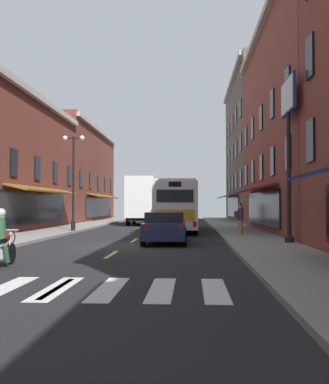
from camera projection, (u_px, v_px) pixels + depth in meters
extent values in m
cube|color=black|center=(126.00, 247.00, 19.47)|extent=(34.80, 80.00, 0.10)
cube|color=#DBCC4C|center=(57.00, 288.00, 9.49)|extent=(0.14, 2.40, 0.01)
cube|color=#DBCC4C|center=(111.00, 254.00, 15.98)|extent=(0.14, 2.40, 0.01)
cube|color=#DBCC4C|center=(134.00, 240.00, 22.47)|extent=(0.14, 2.40, 0.01)
cube|color=#DBCC4C|center=(147.00, 232.00, 28.95)|extent=(0.14, 2.40, 0.01)
cube|color=#DBCC4C|center=(155.00, 227.00, 35.44)|extent=(0.14, 2.40, 0.01)
cube|color=#DBCC4C|center=(161.00, 224.00, 41.92)|extent=(0.14, 2.40, 0.01)
cube|color=#DBCC4C|center=(165.00, 221.00, 48.41)|extent=(0.14, 2.40, 0.01)
cube|color=#DBCC4C|center=(168.00, 220.00, 54.90)|extent=(0.14, 2.40, 0.01)
cube|color=silver|center=(6.00, 288.00, 9.56)|extent=(0.50, 2.80, 0.01)
cube|color=silver|center=(57.00, 288.00, 9.49)|extent=(0.50, 2.80, 0.01)
cube|color=silver|center=(109.00, 289.00, 9.43)|extent=(0.50, 2.80, 0.01)
cube|color=silver|center=(162.00, 289.00, 9.36)|extent=(0.50, 2.80, 0.01)
cube|color=silver|center=(215.00, 290.00, 9.30)|extent=(0.50, 2.80, 0.01)
cube|color=gray|center=(264.00, 245.00, 19.13)|extent=(3.00, 80.00, 0.14)
cube|color=#B2AD9E|center=(39.00, 98.00, 30.13)|extent=(0.44, 19.40, 0.40)
cube|color=black|center=(37.00, 208.00, 29.92)|extent=(0.10, 12.00, 2.10)
cube|color=brown|center=(48.00, 190.00, 29.92)|extent=(1.38, 11.20, 0.44)
cube|color=black|center=(14.00, 163.00, 26.01)|extent=(0.10, 1.00, 1.60)
cube|color=black|center=(37.00, 168.00, 30.00)|extent=(0.10, 1.00, 1.60)
cube|color=black|center=(55.00, 173.00, 33.99)|extent=(0.10, 1.00, 1.60)
cube|color=black|center=(70.00, 176.00, 37.98)|extent=(0.10, 1.00, 1.60)
cube|color=brown|center=(63.00, 175.00, 50.22)|extent=(8.00, 19.90, 10.29)
cube|color=#B2AD9E|center=(99.00, 131.00, 50.12)|extent=(0.44, 19.40, 0.40)
cube|color=black|center=(99.00, 207.00, 49.88)|extent=(0.10, 12.00, 2.10)
cube|color=brown|center=(105.00, 196.00, 49.87)|extent=(1.38, 11.20, 0.44)
cube|color=black|center=(81.00, 179.00, 41.98)|extent=(0.10, 1.00, 1.60)
cube|color=black|center=(91.00, 181.00, 45.97)|extent=(0.10, 1.00, 1.60)
cube|color=black|center=(99.00, 183.00, 49.96)|extent=(0.10, 1.00, 1.60)
cube|color=black|center=(105.00, 185.00, 53.95)|extent=(0.10, 1.00, 1.60)
cube|color=black|center=(111.00, 186.00, 57.94)|extent=(0.10, 1.00, 1.60)
cube|color=black|center=(311.00, 141.00, 17.17)|extent=(0.10, 1.00, 1.60)
cube|color=black|center=(310.00, 57.00, 17.26)|extent=(0.10, 1.00, 1.60)
cube|color=brown|center=(325.00, 127.00, 28.99)|extent=(8.00, 19.90, 13.57)
cube|color=#B2AD9E|center=(260.00, 29.00, 29.41)|extent=(0.44, 19.40, 0.40)
cube|color=black|center=(262.00, 208.00, 29.07)|extent=(0.10, 12.00, 2.10)
cube|color=maroon|center=(250.00, 190.00, 29.14)|extent=(1.38, 11.20, 0.44)
cube|color=black|center=(288.00, 153.00, 21.16)|extent=(0.10, 1.00, 1.60)
cube|color=black|center=(273.00, 161.00, 25.15)|extent=(0.10, 1.00, 1.60)
cube|color=black|center=(261.00, 167.00, 29.14)|extent=(0.10, 1.00, 1.60)
cube|color=black|center=(253.00, 172.00, 33.14)|extent=(0.10, 1.00, 1.60)
cube|color=black|center=(246.00, 175.00, 37.13)|extent=(0.10, 1.00, 1.60)
cube|color=black|center=(288.00, 85.00, 21.26)|extent=(0.10, 1.00, 1.60)
cube|color=black|center=(272.00, 104.00, 25.25)|extent=(0.10, 1.00, 1.60)
cube|color=black|center=(261.00, 118.00, 29.24)|extent=(0.10, 1.00, 1.60)
cube|color=black|center=(253.00, 128.00, 33.23)|extent=(0.10, 1.00, 1.60)
cube|color=black|center=(246.00, 136.00, 37.22)|extent=(0.10, 1.00, 1.60)
cube|color=brown|center=(270.00, 150.00, 48.97)|extent=(8.00, 19.90, 15.53)
cube|color=#B2AD9E|center=(232.00, 82.00, 49.43)|extent=(0.44, 19.40, 0.40)
cube|color=black|center=(233.00, 207.00, 49.03)|extent=(0.10, 12.00, 2.10)
cube|color=navy|center=(226.00, 196.00, 49.10)|extent=(1.38, 11.20, 0.44)
cube|color=black|center=(241.00, 178.00, 41.12)|extent=(0.10, 1.00, 1.60)
cube|color=black|center=(236.00, 181.00, 45.11)|extent=(0.10, 1.00, 1.60)
cube|color=black|center=(233.00, 183.00, 49.10)|extent=(0.10, 1.00, 1.60)
cube|color=black|center=(230.00, 184.00, 53.09)|extent=(0.10, 1.00, 1.60)
cube|color=black|center=(227.00, 186.00, 57.09)|extent=(0.10, 1.00, 1.60)
cube|color=black|center=(241.00, 143.00, 41.21)|extent=(0.10, 1.00, 1.60)
cube|color=black|center=(236.00, 149.00, 45.20)|extent=(0.10, 1.00, 1.60)
cube|color=black|center=(233.00, 153.00, 49.20)|extent=(0.10, 1.00, 1.60)
cube|color=black|center=(230.00, 157.00, 53.19)|extent=(0.10, 1.00, 1.60)
cube|color=black|center=(227.00, 160.00, 57.18)|extent=(0.10, 1.00, 1.60)
cube|color=black|center=(241.00, 108.00, 41.31)|extent=(0.10, 1.00, 1.60)
cube|color=black|center=(236.00, 117.00, 45.30)|extent=(0.10, 1.00, 1.60)
cube|color=black|center=(233.00, 124.00, 49.29)|extent=(0.10, 1.00, 1.60)
cube|color=black|center=(229.00, 130.00, 53.28)|extent=(0.10, 1.00, 1.60)
cube|color=black|center=(227.00, 135.00, 57.27)|extent=(0.10, 1.00, 1.60)
cylinder|color=black|center=(289.00, 177.00, 19.58)|extent=(0.18, 0.18, 5.67)
cylinder|color=black|center=(289.00, 240.00, 19.50)|extent=(0.40, 0.40, 0.24)
cube|color=navy|center=(288.00, 96.00, 19.68)|extent=(0.10, 2.44, 1.54)
cube|color=white|center=(287.00, 96.00, 19.69)|extent=(0.04, 2.28, 1.38)
cube|color=white|center=(290.00, 96.00, 19.68)|extent=(0.04, 2.28, 1.38)
cube|color=white|center=(177.00, 205.00, 30.54)|extent=(2.66, 11.12, 2.78)
cube|color=silver|center=(177.00, 184.00, 30.58)|extent=(2.45, 9.92, 0.16)
cube|color=black|center=(177.00, 202.00, 30.85)|extent=(2.68, 8.72, 0.96)
cube|color=#19723F|center=(177.00, 222.00, 30.51)|extent=(2.69, 10.72, 0.36)
cube|color=black|center=(178.00, 203.00, 36.04)|extent=(2.25, 0.14, 1.10)
cube|color=black|center=(175.00, 196.00, 25.06)|extent=(2.05, 0.14, 0.70)
cube|color=gold|center=(175.00, 215.00, 25.01)|extent=(2.15, 0.12, 0.64)
cube|color=black|center=(175.00, 184.00, 25.06)|extent=(0.70, 0.11, 0.28)
cube|color=red|center=(155.00, 224.00, 25.04)|extent=(0.20, 0.08, 0.28)
cube|color=red|center=(195.00, 224.00, 24.94)|extent=(0.20, 0.08, 0.28)
cylinder|color=black|center=(162.00, 222.00, 34.10)|extent=(0.31, 1.00, 1.00)
cylinder|color=black|center=(194.00, 222.00, 33.99)|extent=(0.31, 1.00, 1.00)
cylinder|color=black|center=(157.00, 226.00, 27.52)|extent=(0.31, 1.00, 1.00)
cylinder|color=black|center=(195.00, 226.00, 27.40)|extent=(0.31, 1.00, 1.00)
cube|color=white|center=(146.00, 207.00, 42.38)|extent=(2.31, 2.15, 2.40)
cube|color=black|center=(147.00, 198.00, 43.44)|extent=(2.00, 0.11, 0.80)
cube|color=silver|center=(142.00, 197.00, 39.02)|extent=(2.41, 4.65, 3.45)
cube|color=navy|center=(156.00, 195.00, 38.95)|extent=(0.07, 2.79, 0.90)
cube|color=black|center=(143.00, 219.00, 40.04)|extent=(1.92, 6.39, 0.24)
cylinder|color=black|center=(134.00, 219.00, 42.22)|extent=(0.28, 0.90, 0.90)
cylinder|color=black|center=(158.00, 219.00, 42.09)|extent=(0.28, 0.90, 0.90)
cylinder|color=black|center=(128.00, 220.00, 38.34)|extent=(0.28, 0.90, 0.90)
cylinder|color=black|center=(154.00, 221.00, 38.20)|extent=(0.28, 0.90, 0.90)
cube|color=navy|center=(165.00, 230.00, 20.91)|extent=(1.89, 4.66, 0.73)
cube|color=black|center=(165.00, 217.00, 20.74)|extent=(1.71, 2.52, 0.49)
cube|color=red|center=(145.00, 226.00, 18.65)|extent=(0.20, 0.06, 0.14)
cube|color=red|center=(181.00, 227.00, 18.58)|extent=(0.20, 0.06, 0.14)
cylinder|color=black|center=(149.00, 234.00, 22.56)|extent=(0.23, 0.64, 0.64)
cylinder|color=black|center=(184.00, 234.00, 22.47)|extent=(0.23, 0.64, 0.64)
cylinder|color=black|center=(143.00, 239.00, 19.32)|extent=(0.23, 0.64, 0.64)
cylinder|color=black|center=(184.00, 239.00, 19.24)|extent=(0.23, 0.64, 0.64)
cube|color=silver|center=(151.00, 215.00, 50.76)|extent=(1.88, 4.50, 0.70)
cube|color=black|center=(151.00, 210.00, 50.60)|extent=(1.70, 2.44, 0.50)
cube|color=red|center=(142.00, 214.00, 48.59)|extent=(0.20, 0.06, 0.14)
cube|color=red|center=(156.00, 214.00, 48.51)|extent=(0.20, 0.06, 0.14)
cylinder|color=black|center=(144.00, 217.00, 52.33)|extent=(0.23, 0.64, 0.64)
cylinder|color=black|center=(159.00, 218.00, 52.25)|extent=(0.23, 0.64, 0.64)
cylinder|color=black|center=(142.00, 218.00, 49.25)|extent=(0.23, 0.64, 0.64)
cylinder|color=black|center=(158.00, 218.00, 49.17)|extent=(0.23, 0.64, 0.64)
cylinder|color=black|center=(11.00, 254.00, 13.41)|extent=(0.12, 0.62, 0.62)
cylinder|color=#B2B2B7|center=(9.00, 244.00, 13.30)|extent=(0.08, 0.33, 0.68)
ellipsoid|color=maroon|center=(4.00, 238.00, 12.88)|extent=(0.34, 0.57, 0.28)
cube|color=#B2B2B7|center=(1.00, 253.00, 12.69)|extent=(0.25, 0.41, 0.30)
cylinder|color=#B2B2B7|center=(8.00, 230.00, 13.21)|extent=(0.62, 0.06, 0.04)
sphere|color=#B2B2B7|center=(1.00, 213.00, 12.68)|extent=(0.26, 0.26, 0.26)
cylinder|color=#33663F|center=(6.00, 254.00, 12.56)|extent=(0.15, 0.36, 0.56)
torus|color=black|center=(8.00, 237.00, 18.18)|extent=(0.66, 0.18, 0.66)
cylinder|color=#1E7F3F|center=(1.00, 230.00, 18.28)|extent=(0.14, 0.06, 0.50)
cube|color=black|center=(1.00, 223.00, 18.28)|extent=(0.22, 0.16, 0.06)
cylinder|color=#B29947|center=(240.00, 227.00, 25.25)|extent=(0.28, 0.28, 0.77)
cylinder|color=#66387F|center=(240.00, 215.00, 25.27)|extent=(0.36, 0.36, 0.59)
sphere|color=tan|center=(240.00, 207.00, 25.28)|extent=(0.21, 0.21, 0.21)
cube|color=#4C4C51|center=(237.00, 214.00, 25.18)|extent=(0.26, 0.30, 0.36)
cylinder|color=black|center=(241.00, 221.00, 33.40)|extent=(0.28, 0.28, 0.86)
cylinder|color=#4C4C51|center=(241.00, 211.00, 33.42)|extent=(0.36, 0.36, 0.66)
sphere|color=tan|center=(241.00, 204.00, 33.43)|extent=(0.23, 0.23, 0.23)
cylinder|color=black|center=(73.00, 183.00, 28.77)|extent=(0.14, 0.14, 5.99)
cylinder|color=black|center=(73.00, 226.00, 28.69)|extent=(0.28, 0.28, 0.60)
cylinder|color=black|center=(74.00, 138.00, 28.85)|extent=(1.10, 0.07, 0.07)
sphere|color=white|center=(65.00, 138.00, 28.89)|extent=(0.32, 0.32, 0.32)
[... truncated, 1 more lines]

